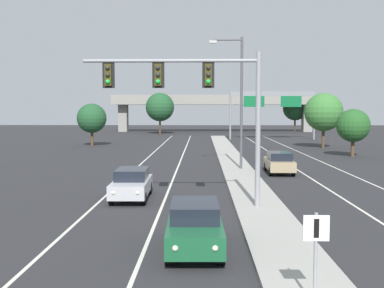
{
  "coord_description": "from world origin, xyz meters",
  "views": [
    {
      "loc": [
        -2.79,
        -6.95,
        4.72
      ],
      "look_at": [
        -3.2,
        13.26,
        3.2
      ],
      "focal_mm": 43.52,
      "sensor_mm": 36.0,
      "label": 1
    }
  ],
  "objects_px": {
    "tree_far_right_c": "(353,126)",
    "tree_far_right_b": "(295,108)",
    "overhead_signal_mast": "(197,92)",
    "highway_sign_gantry": "(272,100)",
    "car_receding_tan": "(279,162)",
    "tree_far_left_a": "(92,118)",
    "car_oncoming_silver": "(132,183)",
    "tree_far_left_c": "(160,107)",
    "street_lamp_median": "(239,95)",
    "tree_far_right_a": "(324,112)",
    "car_oncoming_green": "(195,225)",
    "median_sign_post": "(316,246)"
  },
  "relations": [
    {
      "from": "median_sign_post",
      "to": "car_oncoming_green",
      "type": "distance_m",
      "value": 5.66
    },
    {
      "from": "street_lamp_median",
      "to": "tree_far_right_b",
      "type": "distance_m",
      "value": 66.11
    },
    {
      "from": "car_receding_tan",
      "to": "tree_far_left_a",
      "type": "relative_size",
      "value": 0.83
    },
    {
      "from": "overhead_signal_mast",
      "to": "tree_far_right_c",
      "type": "bearing_deg",
      "value": 58.2
    },
    {
      "from": "car_receding_tan",
      "to": "median_sign_post",
      "type": "bearing_deg",
      "value": -97.48
    },
    {
      "from": "street_lamp_median",
      "to": "tree_far_right_a",
      "type": "distance_m",
      "value": 23.94
    },
    {
      "from": "street_lamp_median",
      "to": "highway_sign_gantry",
      "type": "bearing_deg",
      "value": 77.49
    },
    {
      "from": "car_oncoming_silver",
      "to": "highway_sign_gantry",
      "type": "relative_size",
      "value": 0.34
    },
    {
      "from": "car_oncoming_green",
      "to": "tree_far_left_a",
      "type": "xyz_separation_m",
      "value": [
        -13.81,
        43.87,
        2.72
      ]
    },
    {
      "from": "tree_far_right_a",
      "to": "tree_far_right_b",
      "type": "relative_size",
      "value": 0.89
    },
    {
      "from": "car_receding_tan",
      "to": "highway_sign_gantry",
      "type": "bearing_deg",
      "value": 82.18
    },
    {
      "from": "street_lamp_median",
      "to": "car_oncoming_silver",
      "type": "bearing_deg",
      "value": -119.43
    },
    {
      "from": "tree_far_right_c",
      "to": "tree_far_left_c",
      "type": "distance_m",
      "value": 47.53
    },
    {
      "from": "tree_far_right_c",
      "to": "tree_far_right_b",
      "type": "xyz_separation_m",
      "value": [
        4.93,
        53.28,
        1.8
      ]
    },
    {
      "from": "tree_far_right_a",
      "to": "tree_far_left_c",
      "type": "xyz_separation_m",
      "value": [
        -22.57,
        31.48,
        0.75
      ]
    },
    {
      "from": "car_oncoming_silver",
      "to": "tree_far_right_a",
      "type": "distance_m",
      "value": 37.29
    },
    {
      "from": "car_oncoming_green",
      "to": "tree_far_right_b",
      "type": "height_order",
      "value": "tree_far_right_b"
    },
    {
      "from": "car_oncoming_green",
      "to": "tree_far_right_c",
      "type": "bearing_deg",
      "value": 63.75
    },
    {
      "from": "car_oncoming_silver",
      "to": "tree_far_right_a",
      "type": "xyz_separation_m",
      "value": [
        18.39,
        32.25,
        3.52
      ]
    },
    {
      "from": "street_lamp_median",
      "to": "tree_far_right_a",
      "type": "height_order",
      "value": "street_lamp_median"
    },
    {
      "from": "tree_far_right_a",
      "to": "car_receding_tan",
      "type": "bearing_deg",
      "value": -111.98
    },
    {
      "from": "car_oncoming_silver",
      "to": "tree_far_left_c",
      "type": "distance_m",
      "value": 64.01
    },
    {
      "from": "highway_sign_gantry",
      "to": "tree_far_right_a",
      "type": "relative_size",
      "value": 2.0
    },
    {
      "from": "car_oncoming_silver",
      "to": "highway_sign_gantry",
      "type": "xyz_separation_m",
      "value": [
        14.65,
        48.28,
        5.34
      ]
    },
    {
      "from": "median_sign_post",
      "to": "tree_far_left_c",
      "type": "distance_m",
      "value": 78.12
    },
    {
      "from": "car_oncoming_green",
      "to": "tree_far_left_c",
      "type": "height_order",
      "value": "tree_far_left_c"
    },
    {
      "from": "car_oncoming_silver",
      "to": "tree_far_right_a",
      "type": "height_order",
      "value": "tree_far_right_a"
    },
    {
      "from": "median_sign_post",
      "to": "highway_sign_gantry",
      "type": "relative_size",
      "value": 0.17
    },
    {
      "from": "tree_far_right_b",
      "to": "tree_far_left_a",
      "type": "relative_size",
      "value": 1.38
    },
    {
      "from": "tree_far_left_a",
      "to": "car_oncoming_green",
      "type": "bearing_deg",
      "value": -72.53
    },
    {
      "from": "tree_far_left_c",
      "to": "tree_far_right_a",
      "type": "bearing_deg",
      "value": -54.36
    },
    {
      "from": "car_receding_tan",
      "to": "tree_far_right_c",
      "type": "bearing_deg",
      "value": 52.62
    },
    {
      "from": "street_lamp_median",
      "to": "tree_far_right_c",
      "type": "height_order",
      "value": "street_lamp_median"
    },
    {
      "from": "car_oncoming_green",
      "to": "street_lamp_median",
      "type": "bearing_deg",
      "value": 81.44
    },
    {
      "from": "car_oncoming_silver",
      "to": "highway_sign_gantry",
      "type": "distance_m",
      "value": 50.73
    },
    {
      "from": "tree_far_right_c",
      "to": "tree_far_right_b",
      "type": "relative_size",
      "value": 0.63
    },
    {
      "from": "car_receding_tan",
      "to": "tree_far_right_a",
      "type": "height_order",
      "value": "tree_far_right_a"
    },
    {
      "from": "overhead_signal_mast",
      "to": "tree_far_left_c",
      "type": "xyz_separation_m",
      "value": [
        -7.62,
        66.19,
        -0.4
      ]
    },
    {
      "from": "overhead_signal_mast",
      "to": "tree_far_left_c",
      "type": "distance_m",
      "value": 66.63
    },
    {
      "from": "overhead_signal_mast",
      "to": "median_sign_post",
      "type": "distance_m",
      "value": 12.15
    },
    {
      "from": "overhead_signal_mast",
      "to": "highway_sign_gantry",
      "type": "height_order",
      "value": "highway_sign_gantry"
    },
    {
      "from": "tree_far_left_a",
      "to": "car_oncoming_silver",
      "type": "bearing_deg",
      "value": -73.54
    },
    {
      "from": "overhead_signal_mast",
      "to": "street_lamp_median",
      "type": "relative_size",
      "value": 0.82
    },
    {
      "from": "car_oncoming_green",
      "to": "tree_far_right_c",
      "type": "relative_size",
      "value": 0.95
    },
    {
      "from": "median_sign_post",
      "to": "tree_far_left_a",
      "type": "bearing_deg",
      "value": 108.89
    },
    {
      "from": "street_lamp_median",
      "to": "tree_far_left_c",
      "type": "relative_size",
      "value": 1.28
    },
    {
      "from": "median_sign_post",
      "to": "car_oncoming_green",
      "type": "relative_size",
      "value": 0.49
    },
    {
      "from": "tree_far_right_a",
      "to": "highway_sign_gantry",
      "type": "bearing_deg",
      "value": 103.13
    },
    {
      "from": "car_oncoming_silver",
      "to": "tree_far_left_a",
      "type": "bearing_deg",
      "value": 106.46
    },
    {
      "from": "median_sign_post",
      "to": "overhead_signal_mast",
      "type": "bearing_deg",
      "value": 104.38
    }
  ]
}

